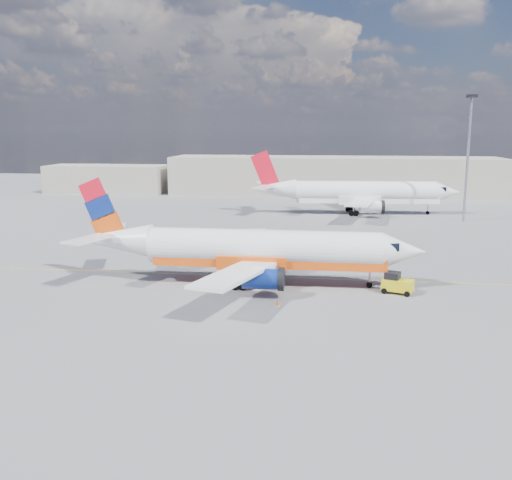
# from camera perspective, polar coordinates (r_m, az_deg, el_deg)

# --- Properties ---
(ground) EXTENTS (240.00, 240.00, 0.00)m
(ground) POSITION_cam_1_polar(r_m,az_deg,el_deg) (51.87, 2.43, -4.60)
(ground) COLOR slate
(ground) RESTS_ON ground
(taxi_line) EXTENTS (70.00, 0.15, 0.01)m
(taxi_line) POSITION_cam_1_polar(r_m,az_deg,el_deg) (54.76, 2.70, -3.75)
(taxi_line) COLOR gold
(taxi_line) RESTS_ON ground
(terminal_main) EXTENTS (70.00, 14.00, 8.00)m
(terminal_main) POSITION_cam_1_polar(r_m,az_deg,el_deg) (125.16, 7.78, 6.40)
(terminal_main) COLOR #AAA393
(terminal_main) RESTS_ON ground
(terminal_annex) EXTENTS (26.00, 10.00, 6.00)m
(terminal_annex) POSITION_cam_1_polar(r_m,az_deg,el_deg) (131.81, -14.64, 5.94)
(terminal_annex) COLOR #AAA393
(terminal_annex) RESTS_ON ground
(main_jet) EXTENTS (31.84, 25.22, 9.66)m
(main_jet) POSITION_cam_1_polar(r_m,az_deg,el_deg) (51.80, -0.33, -0.94)
(main_jet) COLOR white
(main_jet) RESTS_ON ground
(second_jet) EXTENTS (34.67, 27.35, 10.51)m
(second_jet) POSITION_cam_1_polar(r_m,az_deg,el_deg) (96.32, 10.20, 4.65)
(second_jet) COLOR white
(second_jet) RESTS_ON ground
(gse_tug) EXTENTS (2.89, 2.35, 1.83)m
(gse_tug) POSITION_cam_1_polar(r_m,az_deg,el_deg) (50.83, 13.90, -4.24)
(gse_tug) COLOR black
(gse_tug) RESTS_ON ground
(traffic_cone) EXTENTS (0.37, 0.37, 0.51)m
(traffic_cone) POSITION_cam_1_polar(r_m,az_deg,el_deg) (46.09, 2.18, -6.30)
(traffic_cone) COLOR white
(traffic_cone) RESTS_ON ground
(floodlight_mast) EXTENTS (1.38, 1.38, 18.96)m
(floodlight_mast) POSITION_cam_1_polar(r_m,az_deg,el_deg) (92.28, 20.48, 8.75)
(floodlight_mast) COLOR #9C9CA4
(floodlight_mast) RESTS_ON ground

